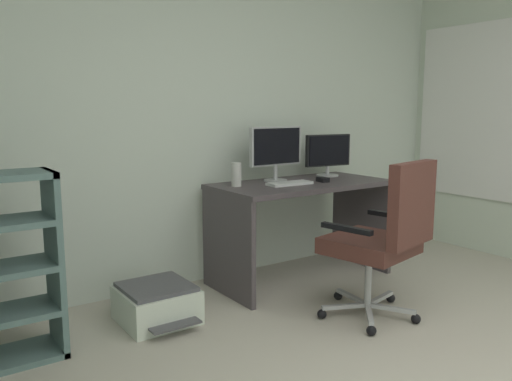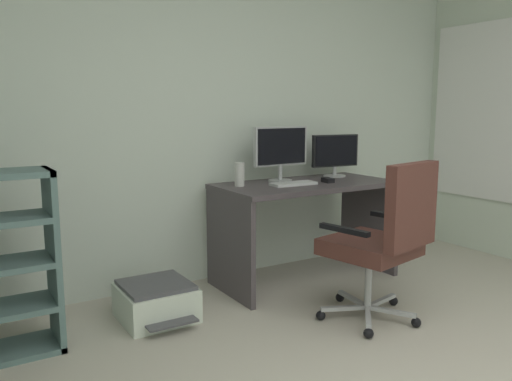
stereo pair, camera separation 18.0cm
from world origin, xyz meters
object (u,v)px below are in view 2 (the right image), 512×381
object	(u,v)px
computer_mouse	(328,180)
office_chair	(384,236)
desk	(305,210)
monitor_main	(281,149)
keyboard	(293,184)
monitor_secondary	(335,153)
printer	(156,301)
desktop_speaker	(239,174)

from	to	relation	value
computer_mouse	office_chair	xyz separation A→B (m)	(-0.23, -0.81, -0.23)
computer_mouse	office_chair	distance (m)	0.88
desk	monitor_main	xyz separation A→B (m)	(-0.13, 0.15, 0.46)
desk	keyboard	world-z (taller)	keyboard
monitor_main	computer_mouse	world-z (taller)	monitor_main
desk	keyboard	distance (m)	0.27
monitor_secondary	computer_mouse	size ratio (longest dim) A/B	4.19
monitor_main	monitor_secondary	bearing A→B (deg)	0.01
keyboard	printer	xyz separation A→B (m)	(-1.09, -0.06, -0.65)
monitor_secondary	printer	world-z (taller)	monitor_secondary
office_chair	printer	xyz separation A→B (m)	(-1.15, 0.78, -0.43)
monitor_secondary	printer	size ratio (longest dim) A/B	0.81
computer_mouse	desktop_speaker	size ratio (longest dim) A/B	0.59
office_chair	monitor_secondary	bearing A→B (deg)	64.55
monitor_main	printer	bearing A→B (deg)	-166.49
monitor_main	desktop_speaker	xyz separation A→B (m)	(-0.39, -0.05, -0.16)
monitor_secondary	printer	bearing A→B (deg)	-170.77
monitor_main	keyboard	bearing A→B (deg)	-97.54
printer	monitor_secondary	bearing A→B (deg)	9.23
desk	printer	size ratio (longest dim) A/B	2.59
computer_mouse	desk	bearing A→B (deg)	157.10
keyboard	monitor_secondary	bearing A→B (deg)	22.97
desktop_speaker	office_chair	world-z (taller)	office_chair
keyboard	desk	bearing A→B (deg)	22.17
desk	computer_mouse	distance (m)	0.28
monitor_secondary	keyboard	world-z (taller)	monitor_secondary
desk	office_chair	distance (m)	0.90
monitor_main	computer_mouse	xyz separation A→B (m)	(0.27, -0.23, -0.23)
computer_mouse	printer	distance (m)	1.53
office_chair	desk	bearing A→B (deg)	84.15
computer_mouse	printer	xyz separation A→B (m)	(-1.39, -0.04, -0.66)
monitor_main	desk	bearing A→B (deg)	-49.64
desk	desktop_speaker	xyz separation A→B (m)	(-0.51, 0.10, 0.29)
desktop_speaker	printer	distance (m)	1.05
monitor_secondary	desktop_speaker	world-z (taller)	monitor_secondary
desk	monitor_main	distance (m)	0.50
monitor_main	computer_mouse	bearing A→B (deg)	-40.70
monitor_main	monitor_secondary	xyz separation A→B (m)	(0.53, 0.00, -0.06)
monitor_secondary	desktop_speaker	distance (m)	0.93
monitor_main	monitor_secondary	distance (m)	0.54
keyboard	office_chair	xyz separation A→B (m)	(0.06, -0.84, -0.22)
monitor_secondary	computer_mouse	distance (m)	0.39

